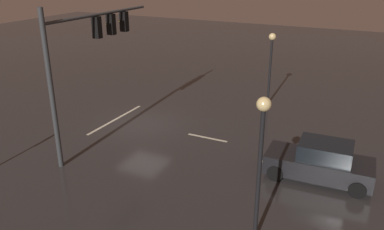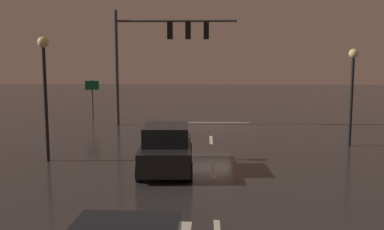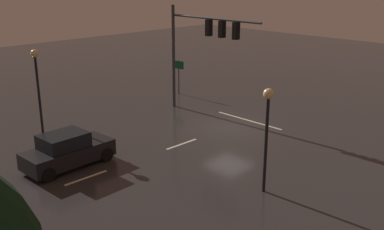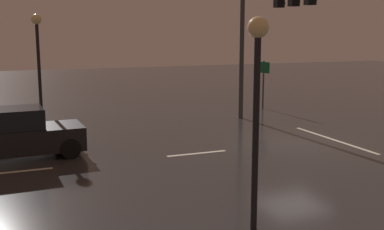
{
  "view_description": "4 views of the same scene",
  "coord_description": "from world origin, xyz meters",
  "px_view_note": "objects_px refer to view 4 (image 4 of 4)",
  "views": [
    {
      "loc": [
        17.11,
        11.57,
        8.56
      ],
      "look_at": [
        -0.29,
        2.96,
        1.0
      ],
      "focal_mm": 36.95,
      "sensor_mm": 36.0,
      "label": 1
    },
    {
      "loc": [
        0.31,
        25.7,
        4.19
      ],
      "look_at": [
        0.98,
        3.37,
        1.18
      ],
      "focal_mm": 40.89,
      "sensor_mm": 36.0,
      "label": 2
    },
    {
      "loc": [
        -16.69,
        19.75,
        8.95
      ],
      "look_at": [
        0.02,
        3.18,
        1.48
      ],
      "focal_mm": 42.23,
      "sensor_mm": 36.0,
      "label": 3
    },
    {
      "loc": [
        -15.08,
        10.17,
        4.25
      ],
      "look_at": [
        -0.19,
        4.26,
        1.42
      ],
      "focal_mm": 44.77,
      "sensor_mm": 36.0,
      "label": 4
    }
  ],
  "objects_px": {
    "route_sign": "(263,74)",
    "street_lamp_left_kerb": "(257,82)",
    "car_approaching": "(16,135)",
    "traffic_signal_assembly": "(271,14)",
    "street_lamp_right_kerb": "(38,49)"
  },
  "relations": [
    {
      "from": "traffic_signal_assembly",
      "to": "street_lamp_left_kerb",
      "type": "xyz_separation_m",
      "value": [
        -9.55,
        5.98,
        -1.73
      ]
    },
    {
      "from": "car_approaching",
      "to": "route_sign",
      "type": "height_order",
      "value": "route_sign"
    },
    {
      "from": "traffic_signal_assembly",
      "to": "street_lamp_right_kerb",
      "type": "distance_m",
      "value": 10.11
    },
    {
      "from": "car_approaching",
      "to": "route_sign",
      "type": "relative_size",
      "value": 1.69
    },
    {
      "from": "street_lamp_right_kerb",
      "to": "street_lamp_left_kerb",
      "type": "bearing_deg",
      "value": -165.59
    },
    {
      "from": "street_lamp_left_kerb",
      "to": "route_sign",
      "type": "distance_m",
      "value": 16.69
    },
    {
      "from": "route_sign",
      "to": "car_approaching",
      "type": "bearing_deg",
      "value": 115.12
    },
    {
      "from": "street_lamp_left_kerb",
      "to": "route_sign",
      "type": "relative_size",
      "value": 1.73
    },
    {
      "from": "car_approaching",
      "to": "route_sign",
      "type": "distance_m",
      "value": 14.44
    },
    {
      "from": "traffic_signal_assembly",
      "to": "car_approaching",
      "type": "xyz_separation_m",
      "value": [
        -1.34,
        10.55,
        -4.15
      ]
    },
    {
      "from": "route_sign",
      "to": "street_lamp_left_kerb",
      "type": "bearing_deg",
      "value": 149.4
    },
    {
      "from": "car_approaching",
      "to": "street_lamp_right_kerb",
      "type": "bearing_deg",
      "value": -13.78
    },
    {
      "from": "traffic_signal_assembly",
      "to": "route_sign",
      "type": "relative_size",
      "value": 2.79
    },
    {
      "from": "traffic_signal_assembly",
      "to": "street_lamp_right_kerb",
      "type": "bearing_deg",
      "value": 69.2
    },
    {
      "from": "street_lamp_left_kerb",
      "to": "route_sign",
      "type": "xyz_separation_m",
      "value": [
        14.32,
        -8.47,
        -1.33
      ]
    }
  ]
}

